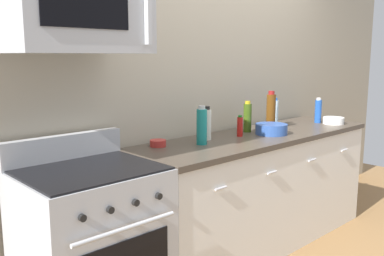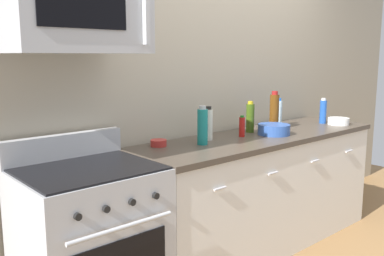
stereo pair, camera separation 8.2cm
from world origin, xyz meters
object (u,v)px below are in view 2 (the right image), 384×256
(bottle_wine_amber, at_px, (274,111))
(bowl_blue_mixing, at_px, (274,129))
(bottle_hot_sauce_red, at_px, (242,127))
(bottle_olive_oil, at_px, (250,118))
(bowl_red_small, at_px, (159,143))
(bowl_white_ceramic, at_px, (338,121))
(bottle_vinegar_white, at_px, (208,124))
(bottle_soda_blue, at_px, (323,111))
(bottle_water_clear, at_px, (278,113))
(range_oven, at_px, (90,243))
(bottle_sparkling_teal, at_px, (203,126))
(microwave, at_px, (76,15))

(bottle_wine_amber, relative_size, bowl_blue_mixing, 1.29)
(bottle_hot_sauce_red, xyz_separation_m, bottle_olive_oil, (0.19, 0.08, 0.04))
(bottle_wine_amber, relative_size, bottle_hot_sauce_red, 1.98)
(bowl_red_small, bearing_deg, bowl_white_ceramic, -10.54)
(bottle_wine_amber, bearing_deg, bottle_hot_sauce_red, -175.72)
(bottle_vinegar_white, relative_size, bowl_blue_mixing, 0.99)
(bottle_soda_blue, relative_size, bowl_blue_mixing, 0.92)
(bottle_wine_amber, xyz_separation_m, bottle_water_clear, (0.17, 0.08, -0.04))
(range_oven, bearing_deg, bowl_white_ceramic, -3.32)
(bottle_wine_amber, xyz_separation_m, bottle_soda_blue, (0.62, -0.09, -0.04))
(bottle_wine_amber, relative_size, bottle_sparkling_teal, 1.19)
(microwave, height_order, bottle_water_clear, microwave)
(microwave, bearing_deg, bottle_soda_blue, -1.22)
(bottle_sparkling_teal, xyz_separation_m, bowl_white_ceramic, (1.52, -0.18, -0.10))
(bottle_olive_oil, bearing_deg, bottle_wine_amber, -11.75)
(bowl_white_ceramic, bearing_deg, bowl_red_small, 169.46)
(bowl_white_ceramic, bearing_deg, range_oven, 176.68)
(bowl_blue_mixing, bearing_deg, range_oven, 177.72)
(range_oven, xyz_separation_m, bottle_soda_blue, (2.40, -0.01, 0.56))
(bottle_hot_sauce_red, bearing_deg, bowl_white_ceramic, -9.85)
(bottle_sparkling_teal, bearing_deg, bottle_hot_sauce_red, 1.85)
(range_oven, relative_size, bottle_wine_amber, 3.28)
(bottle_olive_oil, height_order, bottle_vinegar_white, bottle_olive_oil)
(bottle_hot_sauce_red, height_order, bottle_water_clear, bottle_water_clear)
(bottle_soda_blue, xyz_separation_m, bottle_hot_sauce_red, (-1.06, 0.06, -0.03))
(bottle_olive_oil, distance_m, bottle_water_clear, 0.42)
(bowl_red_small, bearing_deg, bottle_sparkling_teal, -30.33)
(bottle_wine_amber, relative_size, bottle_soda_blue, 1.40)
(bottle_olive_oil, height_order, bowl_white_ceramic, bottle_olive_oil)
(bottle_hot_sauce_red, xyz_separation_m, bowl_red_small, (-0.70, 0.14, -0.05))
(microwave, relative_size, bottle_wine_amber, 2.28)
(bowl_white_ceramic, bearing_deg, bowl_blue_mixing, 174.71)
(microwave, distance_m, bottle_soda_blue, 2.50)
(microwave, bearing_deg, bottle_wine_amber, 1.18)
(microwave, distance_m, bottle_wine_amber, 1.90)
(bottle_soda_blue, xyz_separation_m, bowl_red_small, (-1.75, 0.20, -0.09))
(bottle_water_clear, relative_size, bowl_blue_mixing, 0.99)
(bowl_blue_mixing, bearing_deg, bottle_water_clear, 32.69)
(bottle_hot_sauce_red, height_order, bowl_white_ceramic, bottle_hot_sauce_red)
(range_oven, bearing_deg, bottle_vinegar_white, 6.68)
(bottle_water_clear, distance_m, bowl_blue_mixing, 0.43)
(bowl_blue_mixing, bearing_deg, microwave, 176.12)
(bottle_soda_blue, xyz_separation_m, bowl_blue_mixing, (-0.80, -0.06, -0.07))
(range_oven, xyz_separation_m, bottle_vinegar_white, (1.06, 0.12, 0.57))
(bowl_red_small, bearing_deg, range_oven, -163.40)
(bottle_olive_oil, xyz_separation_m, bowl_blue_mixing, (0.06, -0.20, -0.08))
(microwave, bearing_deg, range_oven, -90.29)
(microwave, height_order, bottle_vinegar_white, microwave)
(microwave, bearing_deg, bottle_olive_oil, 3.29)
(bottle_soda_blue, distance_m, bowl_red_small, 1.77)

